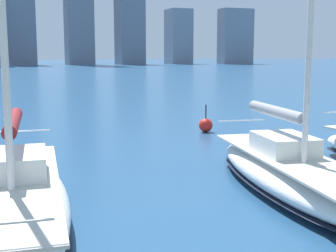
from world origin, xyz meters
name	(u,v)px	position (x,y,z in m)	size (l,w,h in m)	color
sailboat_grey	(291,171)	(-3.73, -7.37, 0.63)	(3.70, 9.27, 11.81)	white
sailboat_maroon	(14,202)	(3.83, -7.09, 0.65)	(3.23, 9.09, 9.75)	white
channel_buoy	(206,125)	(-5.86, -17.64, 0.36)	(0.70, 0.70, 1.40)	red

